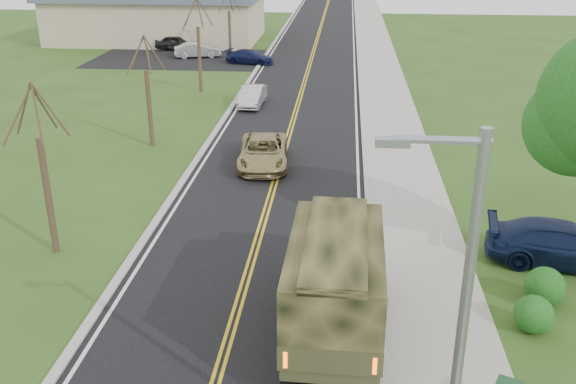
# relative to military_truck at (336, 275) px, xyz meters

# --- Properties ---
(road) EXTENTS (8.00, 120.00, 0.01)m
(road) POSITION_rel_military_truck_xyz_m (-2.92, 34.21, -1.94)
(road) COLOR black
(road) RESTS_ON ground
(curb_right) EXTENTS (0.30, 120.00, 0.12)m
(curb_right) POSITION_rel_military_truck_xyz_m (1.23, 34.21, -1.89)
(curb_right) COLOR #9E998E
(curb_right) RESTS_ON ground
(sidewalk_right) EXTENTS (3.20, 120.00, 0.10)m
(sidewalk_right) POSITION_rel_military_truck_xyz_m (2.98, 34.21, -1.90)
(sidewalk_right) COLOR #9E998E
(sidewalk_right) RESTS_ON ground
(curb_left) EXTENTS (0.30, 120.00, 0.10)m
(curb_left) POSITION_rel_military_truck_xyz_m (-7.07, 34.21, -1.90)
(curb_left) COLOR #9E998E
(curb_left) RESTS_ON ground
(street_light) EXTENTS (1.65, 0.22, 8.00)m
(street_light) POSITION_rel_military_truck_xyz_m (1.98, -6.29, 2.48)
(street_light) COLOR gray
(street_light) RESTS_ON ground
(bare_tree_a) EXTENTS (1.93, 2.26, 6.08)m
(bare_tree_a) POSITION_rel_military_truck_xyz_m (-9.92, 4.22, 0.68)
(bare_tree_a) COLOR #38281C
(bare_tree_a) RESTS_ON ground
(bare_tree_b) EXTENTS (1.83, 2.14, 5.73)m
(bare_tree_b) POSITION_rel_military_truck_xyz_m (-9.92, 16.22, 0.53)
(bare_tree_b) COLOR #38281C
(bare_tree_b) RESTS_ON ground
(bare_tree_c) EXTENTS (2.04, 2.39, 6.42)m
(bare_tree_c) POSITION_rel_military_truck_xyz_m (-9.92, 28.22, 0.83)
(bare_tree_c) COLOR #38281C
(bare_tree_c) RESTS_ON ground
(bare_tree_d) EXTENTS (1.88, 2.20, 5.91)m
(bare_tree_d) POSITION_rel_military_truck_xyz_m (-9.92, 40.22, 0.60)
(bare_tree_d) COLOR #38281C
(bare_tree_d) RESTS_ON ground
(commercial_building) EXTENTS (25.50, 21.50, 5.65)m
(commercial_building) POSITION_rel_military_truck_xyz_m (-18.91, 50.19, 0.74)
(commercial_building) COLOR tan
(commercial_building) RESTS_ON ground
(military_truck) EXTENTS (2.51, 6.87, 3.40)m
(military_truck) POSITION_rel_military_truck_xyz_m (0.00, 0.00, 0.00)
(military_truck) COLOR black
(military_truck) RESTS_ON ground
(suv_champagne) EXTENTS (2.71, 5.14, 1.38)m
(suv_champagne) POSITION_rel_military_truck_xyz_m (-3.72, 13.70, -1.26)
(suv_champagne) COLOR tan
(suv_champagne) RESTS_ON ground
(sedan_silver) EXTENTS (1.47, 3.88, 1.26)m
(sedan_silver) POSITION_rel_military_truck_xyz_m (-5.82, 24.78, -1.32)
(sedan_silver) COLOR silver
(sedan_silver) RESTS_ON ground
(pickup_navy) EXTENTS (5.31, 2.82, 1.47)m
(pickup_navy) POSITION_rel_military_truck_xyz_m (7.59, 4.85, -1.21)
(pickup_navy) COLOR #0F1939
(pickup_navy) RESTS_ON ground
(lot_car_dark) EXTENTS (4.23, 2.18, 1.38)m
(lot_car_dark) POSITION_rel_military_truck_xyz_m (-15.65, 44.21, -1.26)
(lot_car_dark) COLOR black
(lot_car_dark) RESTS_ON ground
(lot_car_silver) EXTENTS (4.26, 2.53, 1.33)m
(lot_car_silver) POSITION_rel_military_truck_xyz_m (-12.97, 40.84, -1.28)
(lot_car_silver) COLOR #BABABF
(lot_car_silver) RESTS_ON ground
(lot_car_navy) EXTENTS (4.27, 2.45, 1.17)m
(lot_car_navy) POSITION_rel_military_truck_xyz_m (-7.96, 38.46, -1.36)
(lot_car_navy) COLOR #0F163A
(lot_car_navy) RESTS_ON ground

